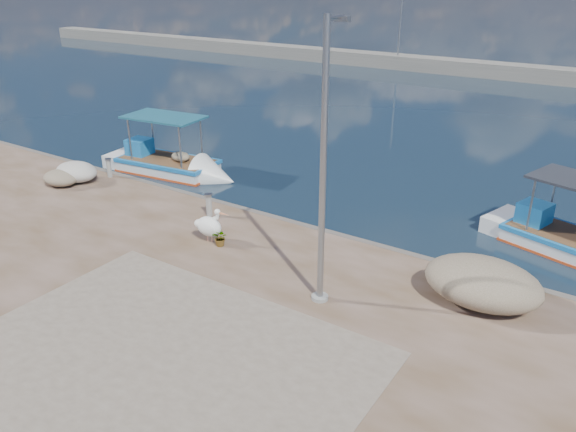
# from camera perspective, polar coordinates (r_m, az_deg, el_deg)

# --- Properties ---
(ground) EXTENTS (1400.00, 1400.00, 0.00)m
(ground) POSITION_cam_1_polar(r_m,az_deg,el_deg) (15.45, -7.93, -9.18)
(ground) COLOR #162635
(ground) RESTS_ON ground
(quay_patch) EXTENTS (9.00, 7.00, 0.01)m
(quay_patch) POSITION_cam_1_polar(r_m,az_deg,el_deg) (12.87, -13.61, -14.56)
(quay_patch) COLOR gray
(quay_patch) RESTS_ON quay
(breakwater) EXTENTS (120.00, 2.20, 7.50)m
(breakwater) POSITION_cam_1_polar(r_m,az_deg,el_deg) (50.90, 23.83, 13.08)
(breakwater) COLOR gray
(breakwater) RESTS_ON ground
(boat_left) EXTENTS (6.37, 2.75, 2.97)m
(boat_left) POSITION_cam_1_polar(r_m,az_deg,el_deg) (25.83, -12.19, 4.92)
(boat_left) COLOR white
(boat_left) RESTS_ON ground
(boat_right) EXTENTS (6.20, 3.51, 2.83)m
(boat_right) POSITION_cam_1_polar(r_m,az_deg,el_deg) (20.14, 26.93, -2.77)
(boat_right) COLOR white
(boat_right) RESTS_ON ground
(pelican) EXTENTS (1.22, 0.74, 1.16)m
(pelican) POSITION_cam_1_polar(r_m,az_deg,el_deg) (17.58, -7.98, -1.00)
(pelican) COLOR tan
(pelican) RESTS_ON quay
(lamp_post) EXTENTS (0.44, 0.96, 7.00)m
(lamp_post) POSITION_cam_1_polar(r_m,az_deg,el_deg) (13.31, 3.62, 3.75)
(lamp_post) COLOR gray
(lamp_post) RESTS_ON quay
(bollard_near) EXTENTS (0.26, 0.26, 0.80)m
(bollard_near) POSITION_cam_1_polar(r_m,az_deg,el_deg) (19.53, -8.04, 1.23)
(bollard_near) COLOR gray
(bollard_near) RESTS_ON quay
(bollard_far) EXTENTS (0.26, 0.26, 0.78)m
(bollard_far) POSITION_cam_1_polar(r_m,az_deg,el_deg) (24.21, -17.74, 4.77)
(bollard_far) COLOR gray
(bollard_far) RESTS_ON quay
(potted_plant) EXTENTS (0.56, 0.51, 0.54)m
(potted_plant) POSITION_cam_1_polar(r_m,az_deg,el_deg) (17.40, -6.86, -2.22)
(potted_plant) COLOR #33722D
(potted_plant) RESTS_ON quay
(net_pile_b) EXTENTS (1.53, 1.19, 0.60)m
(net_pile_b) POSITION_cam_1_polar(r_m,az_deg,el_deg) (23.95, -22.08, 3.61)
(net_pile_b) COLOR tan
(net_pile_b) RESTS_ON quay
(net_pile_a) EXTENTS (1.89, 1.37, 0.77)m
(net_pile_a) POSITION_cam_1_polar(r_m,az_deg,el_deg) (24.18, -20.70, 4.24)
(net_pile_a) COLOR silver
(net_pile_a) RESTS_ON quay
(net_pile_c) EXTENTS (2.96, 2.11, 1.16)m
(net_pile_c) POSITION_cam_1_polar(r_m,az_deg,el_deg) (15.11, 19.16, -6.42)
(net_pile_c) COLOR tan
(net_pile_c) RESTS_ON quay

